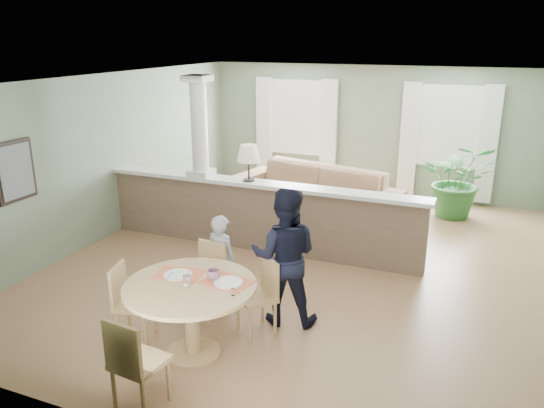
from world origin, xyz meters
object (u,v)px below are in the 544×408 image
at_px(houseplant, 458,180).
at_px(man_person, 285,257).
at_px(chair_far_boy, 207,276).
at_px(chair_far_man, 262,292).
at_px(chair_side, 129,299).
at_px(sofa, 312,193).
at_px(dining_table, 192,299).
at_px(child_person, 222,262).
at_px(chair_near, 133,360).

bearing_deg(houseplant, man_person, -108.66).
xyz_separation_m(chair_far_boy, man_person, (0.91, 0.21, 0.32)).
relative_size(chair_far_man, chair_side, 0.99).
bearing_deg(sofa, chair_side, -83.91).
height_order(chair_far_man, man_person, man_person).
xyz_separation_m(chair_far_boy, chair_side, (-0.55, -0.80, -0.02)).
relative_size(dining_table, child_person, 1.14).
xyz_separation_m(dining_table, chair_far_man, (0.47, 0.75, -0.18)).
relative_size(chair_near, chair_side, 1.08).
bearing_deg(chair_near, chair_far_boy, -76.13).
height_order(houseplant, child_person, houseplant).
height_order(chair_near, child_person, child_person).
xyz_separation_m(sofa, man_person, (0.87, -3.73, 0.36)).
bearing_deg(houseplant, chair_near, -108.57).
bearing_deg(man_person, chair_side, 21.59).
distance_m(chair_far_man, chair_near, 1.79).
bearing_deg(sofa, chair_far_man, -66.85).
height_order(chair_near, chair_side, chair_near).
xyz_separation_m(chair_far_boy, child_person, (0.07, 0.25, 0.10)).
relative_size(chair_near, child_person, 0.78).
distance_m(houseplant, child_person, 5.37).
bearing_deg(chair_far_boy, child_person, 82.60).
height_order(houseplant, chair_side, houseplant).
distance_m(dining_table, man_person, 1.23).
height_order(chair_far_man, child_person, child_person).
xyz_separation_m(houseplant, man_person, (-1.62, -4.80, 0.12)).
bearing_deg(chair_side, houseplant, -41.93).
distance_m(chair_far_boy, chair_near, 1.81).
distance_m(sofa, chair_far_man, 4.09).
xyz_separation_m(houseplant, chair_far_boy, (-2.53, -5.01, -0.20)).
relative_size(sofa, child_person, 2.64).
distance_m(dining_table, child_person, 1.10).
bearing_deg(child_person, houseplant, -102.59).
height_order(chair_side, child_person, child_person).
xyz_separation_m(houseplant, child_person, (-2.46, -4.77, -0.10)).
height_order(chair_far_man, chair_side, chair_side).
bearing_deg(chair_far_boy, chair_far_man, 1.89).
bearing_deg(child_person, chair_far_boy, 89.07).
relative_size(dining_table, chair_far_boy, 1.51).
bearing_deg(chair_far_boy, man_person, 21.51).
bearing_deg(chair_side, chair_near, -155.34).
xyz_separation_m(sofa, chair_far_man, (0.70, -4.03, 0.01)).
distance_m(chair_far_boy, chair_far_man, 0.75).
height_order(dining_table, chair_near, chair_near).
relative_size(sofa, chair_near, 3.38).
distance_m(chair_far_man, child_person, 0.76).
xyz_separation_m(chair_far_man, child_person, (-0.68, 0.33, 0.13)).
bearing_deg(child_person, dining_table, 115.65).
bearing_deg(dining_table, chair_near, -91.92).
bearing_deg(houseplant, chair_far_man, -109.31).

